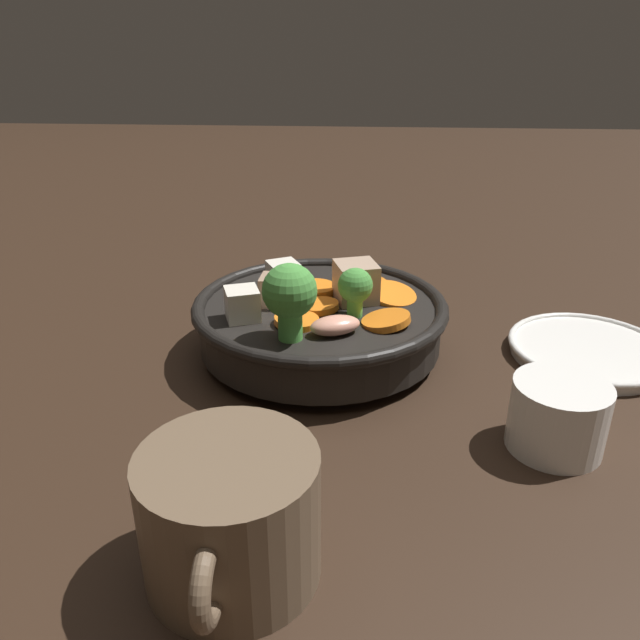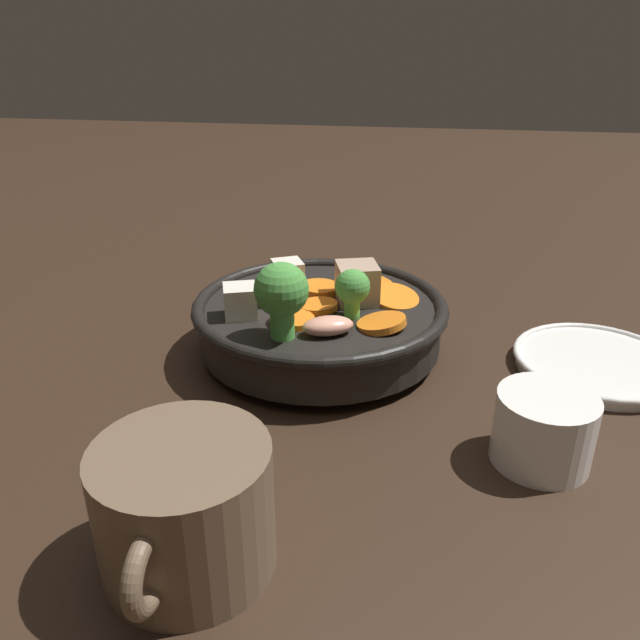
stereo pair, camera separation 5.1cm
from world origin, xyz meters
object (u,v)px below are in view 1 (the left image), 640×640
object	(u,v)px
side_saucer	(589,350)
tea_cup	(558,415)
dark_mug	(230,517)
stirfry_bowl	(320,317)

from	to	relation	value
side_saucer	tea_cup	world-z (taller)	tea_cup
tea_cup	dark_mug	xyz separation A→B (m)	(0.13, -0.21, 0.01)
stirfry_bowl	dark_mug	size ratio (longest dim) A/B	1.95
tea_cup	stirfry_bowl	bearing A→B (deg)	-126.53
stirfry_bowl	tea_cup	distance (m)	0.22
stirfry_bowl	dark_mug	distance (m)	0.26
tea_cup	dark_mug	bearing A→B (deg)	-58.05
stirfry_bowl	side_saucer	world-z (taller)	stirfry_bowl
stirfry_bowl	tea_cup	size ratio (longest dim) A/B	3.41
side_saucer	dark_mug	xyz separation A→B (m)	(0.27, -0.27, 0.03)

